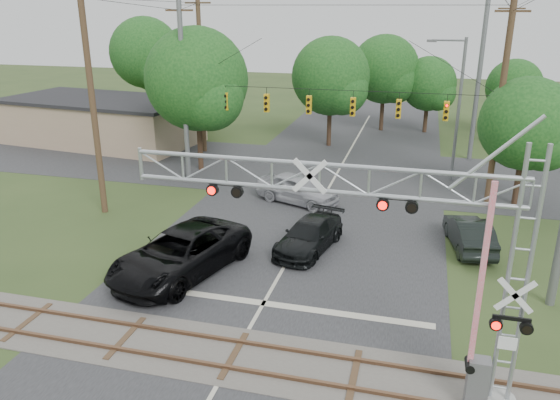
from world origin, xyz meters
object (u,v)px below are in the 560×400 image
(crossing_gantry, at_px, (391,243))
(commercial_building, at_px, (102,120))
(sedan_silver, at_px, (298,189))
(car_dark, at_px, (309,235))
(pickup_black, at_px, (181,253))
(streetlight, at_px, (456,103))
(traffic_signal_span, at_px, (346,100))

(crossing_gantry, relative_size, commercial_building, 0.68)
(sedan_silver, bearing_deg, car_dark, -141.46)
(pickup_black, bearing_deg, streetlight, 71.70)
(pickup_black, xyz_separation_m, car_dark, (4.83, 3.84, -0.25))
(traffic_signal_span, distance_m, sedan_silver, 6.01)
(traffic_signal_span, height_order, commercial_building, traffic_signal_span)
(pickup_black, xyz_separation_m, sedan_silver, (2.82, 10.11, -0.11))
(traffic_signal_span, xyz_separation_m, streetlight, (6.49, 4.04, -0.55))
(traffic_signal_span, distance_m, streetlight, 7.66)
(pickup_black, bearing_deg, car_dark, 54.41)
(car_dark, bearing_deg, commercial_building, 153.98)
(sedan_silver, bearing_deg, commercial_building, 82.12)
(pickup_black, bearing_deg, commercial_building, 144.55)
(crossing_gantry, relative_size, car_dark, 2.31)
(sedan_silver, distance_m, streetlight, 11.90)
(sedan_silver, xyz_separation_m, commercial_building, (-19.29, 10.52, 1.01))
(pickup_black, distance_m, sedan_silver, 10.49)
(crossing_gantry, height_order, commercial_building, crossing_gantry)
(traffic_signal_span, height_order, sedan_silver, traffic_signal_span)
(car_dark, xyz_separation_m, sedan_silver, (-2.01, 6.27, 0.14))
(sedan_silver, distance_m, commercial_building, 21.99)
(pickup_black, bearing_deg, sedan_silver, 90.36)
(pickup_black, bearing_deg, crossing_gantry, -15.15)
(crossing_gantry, relative_size, traffic_signal_span, 0.59)
(crossing_gantry, bearing_deg, sedan_silver, 111.71)
(sedan_silver, bearing_deg, streetlight, -31.12)
(sedan_silver, height_order, commercial_building, commercial_building)
(commercial_building, distance_m, streetlight, 28.45)
(sedan_silver, relative_size, commercial_building, 0.30)
(crossing_gantry, xyz_separation_m, streetlight, (2.55, 22.40, 0.29))
(streetlight, bearing_deg, sedan_silver, -141.85)
(crossing_gantry, distance_m, commercial_building, 36.56)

